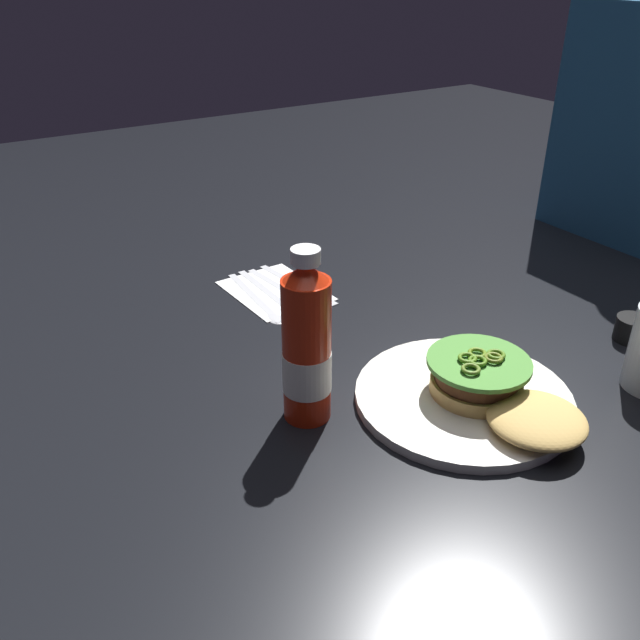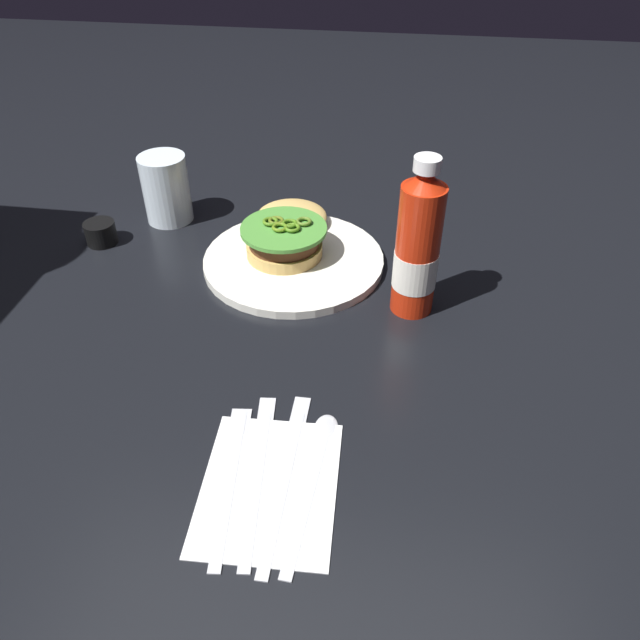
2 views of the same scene
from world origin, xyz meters
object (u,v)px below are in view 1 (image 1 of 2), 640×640
at_px(ketchup_bottle, 307,349).
at_px(spoon_utensil, 262,302).
at_px(butter_knife, 276,297).
at_px(fork_utensil, 302,286).
at_px(condiment_cup, 632,329).
at_px(napkin, 275,290).
at_px(dinner_plate, 463,397).
at_px(steak_knife, 291,292).
at_px(burger_sandwich, 498,391).

distance_m(ketchup_bottle, spoon_utensil, 0.30).
xyz_separation_m(butter_knife, fork_utensil, (-0.01, 0.05, 0.00)).
xyz_separation_m(condiment_cup, napkin, (-0.41, -0.35, -0.02)).
bearing_deg(butter_knife, dinner_plate, 9.23).
bearing_deg(spoon_utensil, condiment_cup, 46.23).
bearing_deg(condiment_cup, steak_knife, -138.74).
relative_size(condiment_cup, napkin, 0.28).
height_order(dinner_plate, spoon_utensil, dinner_plate).
bearing_deg(steak_knife, spoon_utensil, -84.32).
bearing_deg(condiment_cup, dinner_plate, -93.16).
bearing_deg(fork_utensil, spoon_utensil, -80.27).
distance_m(dinner_plate, spoon_utensil, 0.37).
relative_size(spoon_utensil, butter_knife, 0.89).
bearing_deg(napkin, steak_knife, 31.96).
bearing_deg(dinner_plate, condiment_cup, 86.84).
relative_size(steak_knife, fork_utensil, 1.09).
relative_size(burger_sandwich, butter_knife, 0.95).
distance_m(burger_sandwich, napkin, 0.43).
height_order(spoon_utensil, fork_utensil, same).
bearing_deg(butter_knife, steak_knife, 93.86).
bearing_deg(dinner_plate, spoon_utensil, -166.34).
distance_m(napkin, fork_utensil, 0.05).
bearing_deg(ketchup_bottle, condiment_cup, 78.51).
distance_m(condiment_cup, steak_knife, 0.51).
bearing_deg(burger_sandwich, butter_knife, -169.37).
bearing_deg(napkin, spoon_utensil, -52.86).
height_order(ketchup_bottle, steak_knife, ketchup_bottle).
height_order(dinner_plate, burger_sandwich, burger_sandwich).
bearing_deg(napkin, dinner_plate, 6.68).
bearing_deg(burger_sandwich, spoon_utensil, -165.38).
bearing_deg(steak_knife, condiment_cup, 41.26).
bearing_deg(burger_sandwich, napkin, -171.76).
xyz_separation_m(condiment_cup, steak_knife, (-0.38, -0.34, -0.01)).
bearing_deg(ketchup_bottle, butter_knife, 157.74).
relative_size(burger_sandwich, fork_utensil, 1.08).
height_order(condiment_cup, spoon_utensil, condiment_cup).
distance_m(ketchup_bottle, napkin, 0.35).
bearing_deg(spoon_utensil, butter_knife, 97.55).
xyz_separation_m(burger_sandwich, ketchup_bottle, (-0.12, -0.19, 0.06)).
distance_m(napkin, butter_knife, 0.03).
bearing_deg(napkin, burger_sandwich, 8.24).
relative_size(burger_sandwich, ketchup_bottle, 0.97).
relative_size(napkin, butter_knife, 0.77).
xyz_separation_m(ketchup_bottle, butter_knife, (-0.28, 0.12, -0.09)).
bearing_deg(burger_sandwich, condiment_cup, 94.19).
xyz_separation_m(spoon_utensil, steak_knife, (-0.01, 0.06, 0.00)).
bearing_deg(fork_utensil, condiment_cup, 38.39).
xyz_separation_m(spoon_utensil, butter_knife, (-0.00, 0.03, 0.00)).
height_order(ketchup_bottle, fork_utensil, ketchup_bottle).
xyz_separation_m(ketchup_bottle, spoon_utensil, (-0.28, 0.09, -0.09)).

